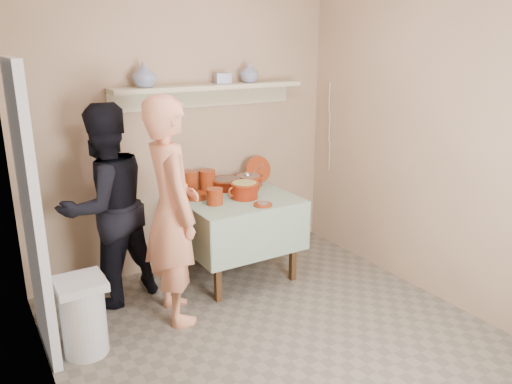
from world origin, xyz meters
TOP-DOWN VIEW (x-y plane):
  - ground at (0.00, 0.00)m, footprint 3.50×3.50m
  - tile_panel at (-1.46, 0.95)m, footprint 0.06×0.70m
  - plate_stack_a at (-0.04, 1.59)m, footprint 0.15×0.15m
  - plate_stack_b at (0.12, 1.59)m, footprint 0.16×0.16m
  - bowl_stack at (-0.01, 1.16)m, footprint 0.14×0.14m
  - empty_bowl at (-0.08, 1.38)m, footprint 0.18×0.18m
  - propped_lid at (0.68, 1.58)m, footprint 0.27×0.10m
  - vase_right at (0.60, 1.61)m, footprint 0.20×0.20m
  - vase_left at (-0.40, 1.62)m, footprint 0.28×0.28m
  - ceramic_box at (0.33, 1.62)m, footprint 0.15×0.12m
  - person_cook at (-0.51, 0.88)m, footprint 0.47×0.67m
  - person_helper at (-0.87, 1.39)m, footprint 0.96×0.84m
  - room_shell at (0.00, 0.00)m, footprint 3.04×3.54m
  - serving_table at (0.25, 1.28)m, footprint 0.97×0.97m
  - cazuela_meat_a at (0.29, 1.51)m, footprint 0.30×0.30m
  - cazuela_meat_b at (0.53, 1.51)m, footprint 0.28×0.28m
  - ladle at (0.51, 1.50)m, footprint 0.08×0.26m
  - cazuela_rice at (0.29, 1.18)m, footprint 0.33×0.25m
  - front_plate at (0.32, 0.91)m, footprint 0.16×0.16m
  - wall_shelf at (0.20, 1.65)m, footprint 1.80×0.25m
  - trash_bin at (-1.25, 0.73)m, footprint 0.32×0.32m
  - electrical_cord at (1.47, 1.48)m, footprint 0.01×0.05m

SIDE VIEW (x-z plane):
  - ground at x=0.00m, z-range 0.00..0.00m
  - trash_bin at x=-1.25m, z-range 0.00..0.56m
  - serving_table at x=0.25m, z-range 0.26..1.02m
  - front_plate at x=0.32m, z-range 0.76..0.78m
  - empty_bowl at x=-0.08m, z-range 0.76..0.81m
  - cazuela_meat_a at x=0.29m, z-range 0.77..0.87m
  - cazuela_meat_b at x=0.53m, z-range 0.77..0.87m
  - person_helper at x=-0.87m, z-range 0.00..1.65m
  - bowl_stack at x=-0.01m, z-range 0.76..0.90m
  - cazuela_rice at x=0.29m, z-range 0.77..0.92m
  - plate_stack_b at x=0.12m, z-range 0.76..0.95m
  - plate_stack_a at x=-0.04m, z-range 0.76..0.96m
  - person_cook at x=-0.51m, z-range 0.00..1.74m
  - ladle at x=0.51m, z-range 0.78..0.97m
  - propped_lid at x=0.68m, z-range 0.75..1.01m
  - tile_panel at x=-1.46m, z-range 0.00..2.00m
  - electrical_cord at x=1.47m, z-range 0.80..1.70m
  - room_shell at x=0.00m, z-range 0.30..2.92m
  - wall_shelf at x=0.20m, z-range 1.57..1.78m
  - ceramic_box at x=0.33m, z-range 1.72..1.82m
  - vase_right at x=0.60m, z-range 1.72..1.90m
  - vase_left at x=-0.40m, z-range 1.72..1.93m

